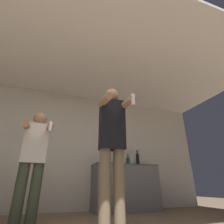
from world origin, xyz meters
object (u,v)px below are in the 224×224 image
at_px(bottle_short_whiskey, 128,161).
at_px(bottle_tall_gin, 132,160).
at_px(bottle_clear_vodka, 116,158).
at_px(bottle_dark_rum, 124,160).
at_px(person_woman_foreground, 112,141).
at_px(person_man_side, 33,157).
at_px(bottle_brown_liquor, 138,159).

relative_size(bottle_short_whiskey, bottle_tall_gin, 0.80).
bearing_deg(bottle_clear_vodka, bottle_tall_gin, -0.00).
bearing_deg(bottle_dark_rum, person_woman_foreground, -117.93).
bearing_deg(bottle_clear_vodka, person_man_side, -151.69).
relative_size(bottle_short_whiskey, bottle_clear_vodka, 0.71).
bearing_deg(person_woman_foreground, bottle_short_whiskey, 59.47).
bearing_deg(bottle_clear_vodka, bottle_short_whiskey, -0.00).
bearing_deg(bottle_dark_rum, person_man_side, -154.22).
bearing_deg(bottle_brown_liquor, bottle_short_whiskey, 180.00).
relative_size(bottle_clear_vodka, bottle_brown_liquor, 0.98).
bearing_deg(person_man_side, bottle_dark_rum, 25.78).
distance_m(person_woman_foreground, person_man_side, 1.21).
xyz_separation_m(bottle_short_whiskey, bottle_dark_rum, (-0.10, 0.00, 0.01)).
bearing_deg(person_woman_foreground, bottle_clear_vodka, 67.53).
bearing_deg(person_woman_foreground, bottle_dark_rum, 62.07).
relative_size(person_woman_foreground, person_man_side, 1.14).
relative_size(bottle_short_whiskey, person_woman_foreground, 0.14).
distance_m(bottle_short_whiskey, bottle_clear_vodka, 0.29).
bearing_deg(bottle_brown_liquor, bottle_dark_rum, 180.00).
bearing_deg(bottle_clear_vodka, bottle_dark_rum, -0.00).
xyz_separation_m(bottle_clear_vodka, person_man_side, (-1.62, -0.87, -0.18)).
relative_size(bottle_brown_liquor, bottle_tall_gin, 1.14).
height_order(bottle_dark_rum, person_man_side, person_man_side).
xyz_separation_m(bottle_dark_rum, bottle_brown_liquor, (0.34, 0.00, 0.05)).
xyz_separation_m(bottle_clear_vodka, bottle_dark_rum, (0.19, -0.00, -0.04)).
bearing_deg(bottle_short_whiskey, bottle_brown_liquor, 0.00).
height_order(bottle_clear_vodka, person_woman_foreground, person_woman_foreground).
xyz_separation_m(bottle_clear_vodka, bottle_tall_gin, (0.38, -0.00, -0.02)).
distance_m(bottle_tall_gin, person_man_side, 2.18).
distance_m(bottle_clear_vodka, person_man_side, 1.85).
distance_m(bottle_tall_gin, person_woman_foreground, 1.91).
bearing_deg(bottle_tall_gin, bottle_clear_vodka, 180.00).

